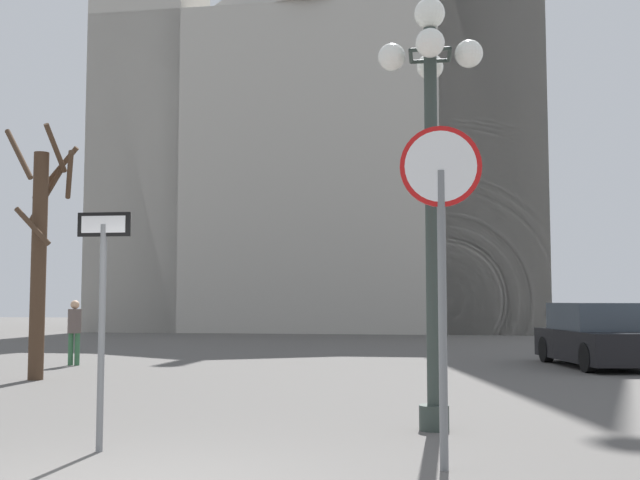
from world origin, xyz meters
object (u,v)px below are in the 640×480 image
pedestrian_walking (74,326)px  stop_sign (441,227)px  street_lamp (431,139)px  one_way_arrow_sign (102,302)px  parked_car_near_black (600,337)px  bare_tree (40,250)px  cathedral (324,138)px

pedestrian_walking → stop_sign: bearing=-50.4°
stop_sign → street_lamp: street_lamp is taller
one_way_arrow_sign → parked_car_near_black: size_ratio=0.56×
one_way_arrow_sign → pedestrian_walking: bearing=116.9°
street_lamp → bare_tree: size_ratio=1.06×
bare_tree → pedestrian_walking: 3.74m
cathedral → street_lamp: cathedral is taller
cathedral → parked_car_near_black: 25.70m
cathedral → stop_sign: 35.02m
cathedral → pedestrian_walking: cathedral is taller
parked_car_near_black → cathedral: bearing=113.6°
cathedral → street_lamp: bearing=-79.8°
cathedral → stop_sign: cathedral is taller
bare_tree → parked_car_near_black: bearing=21.9°
street_lamp → bare_tree: bearing=147.6°
street_lamp → pedestrian_walking: (-8.49, 8.16, -2.62)m
stop_sign → parked_car_near_black: size_ratio=0.73×
one_way_arrow_sign → street_lamp: 4.37m
cathedral → one_way_arrow_sign: bearing=-86.2°
parked_car_near_black → street_lamp: bearing=-112.3°
parked_car_near_black → pedestrian_walking: size_ratio=2.84×
cathedral → parked_car_near_black: bearing=-66.4°
cathedral → parked_car_near_black: size_ratio=7.49×
stop_sign → bare_tree: (-7.77, 7.09, 0.31)m
cathedral → stop_sign: size_ratio=10.31×
bare_tree → pedestrian_walking: size_ratio=3.24×
bare_tree → parked_car_near_black: (11.61, 4.66, -1.86)m
one_way_arrow_sign → bare_tree: bearing=122.5°
stop_sign → cathedral: bearing=99.6°
one_way_arrow_sign → street_lamp: size_ratio=0.47×
street_lamp → pedestrian_walking: bearing=136.1°
cathedral → one_way_arrow_sign: 34.41m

